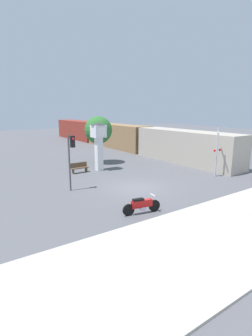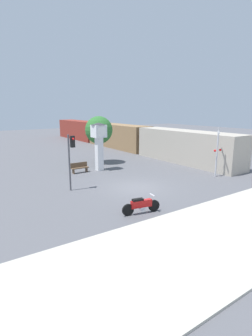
% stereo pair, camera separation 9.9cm
% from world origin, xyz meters
% --- Properties ---
extents(ground_plane, '(120.00, 120.00, 0.00)m').
position_xyz_m(ground_plane, '(0.00, 0.00, 0.00)').
color(ground_plane, '#56565B').
extents(sidewalk_strip, '(36.00, 6.00, 0.10)m').
position_xyz_m(sidewalk_strip, '(0.00, -8.01, 0.05)').
color(sidewalk_strip, '#BCB7A8').
rests_on(sidewalk_strip, ground_plane).
extents(motorcycle, '(2.25, 0.64, 1.00)m').
position_xyz_m(motorcycle, '(-2.71, -4.01, 0.48)').
color(motorcycle, black).
rests_on(motorcycle, ground_plane).
extents(clock_tower, '(1.36, 1.36, 4.42)m').
position_xyz_m(clock_tower, '(0.45, 6.49, 2.95)').
color(clock_tower, white).
rests_on(clock_tower, ground_plane).
extents(freight_train, '(2.80, 40.02, 3.40)m').
position_xyz_m(freight_train, '(9.84, 17.95, 1.70)').
color(freight_train, '#ADA393').
rests_on(freight_train, ground_plane).
extents(traffic_light, '(0.50, 0.35, 3.95)m').
position_xyz_m(traffic_light, '(-4.12, 2.14, 2.73)').
color(traffic_light, '#47474C').
rests_on(traffic_light, ground_plane).
extents(railroad_crossing_signal, '(0.90, 0.82, 4.12)m').
position_xyz_m(railroad_crossing_signal, '(7.47, -1.19, 2.24)').
color(railroad_crossing_signal, '#B7B7BC').
rests_on(railroad_crossing_signal, ground_plane).
extents(street_tree, '(2.84, 2.84, 4.92)m').
position_xyz_m(street_tree, '(2.01, 9.33, 3.47)').
color(street_tree, brown).
rests_on(street_tree, ground_plane).
extents(bench, '(1.60, 0.44, 0.92)m').
position_xyz_m(bench, '(-1.51, 6.63, 0.49)').
color(bench, brown).
rests_on(bench, ground_plane).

